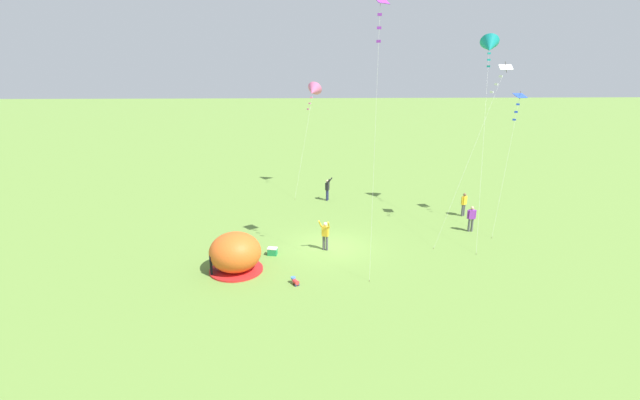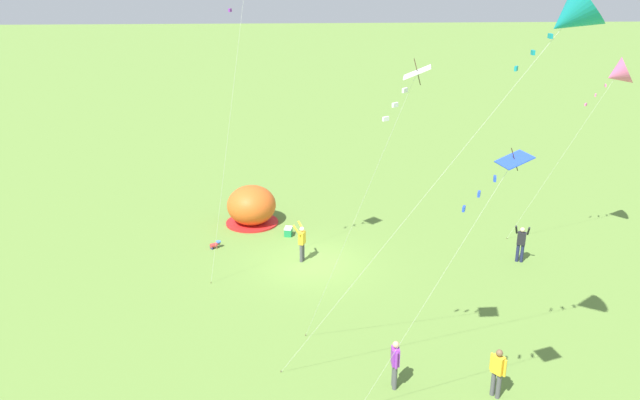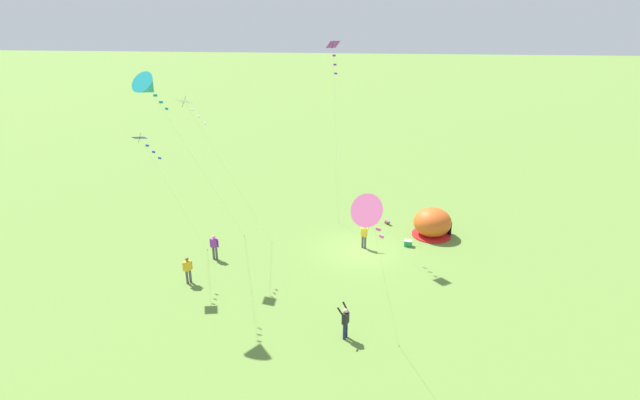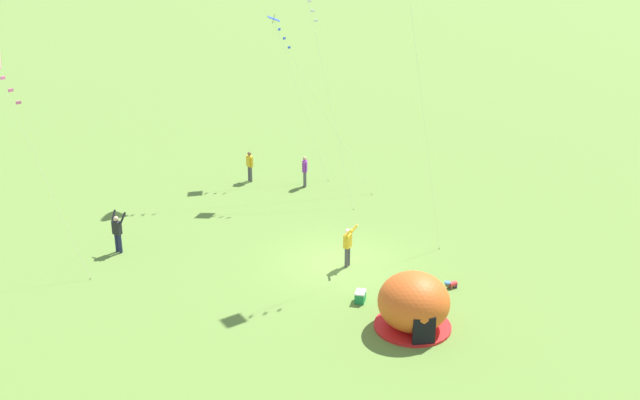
% 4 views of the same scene
% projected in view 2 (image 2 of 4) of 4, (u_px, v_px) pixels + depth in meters
% --- Properties ---
extents(ground_plane, '(300.00, 300.00, 0.00)m').
position_uv_depth(ground_plane, '(311.00, 263.00, 29.01)').
color(ground_plane, olive).
extents(popup_tent, '(2.81, 2.81, 2.10)m').
position_uv_depth(popup_tent, '(252.00, 206.00, 33.30)').
color(popup_tent, '#D8591E').
rests_on(popup_tent, ground).
extents(cooler_box, '(0.59, 0.46, 0.44)m').
position_uv_depth(cooler_box, '(288.00, 231.00, 32.00)').
color(cooler_box, '#1E8C4C').
rests_on(cooler_box, ground).
extents(toddler_crawling, '(0.43, 0.54, 0.32)m').
position_uv_depth(toddler_crawling, '(215.00, 245.00, 30.55)').
color(toddler_crawling, red).
rests_on(toddler_crawling, ground).
extents(person_near_tent, '(0.72, 0.63, 1.89)m').
position_uv_depth(person_near_tent, '(302.00, 241.00, 28.90)').
color(person_near_tent, '#4C4C51').
rests_on(person_near_tent, ground).
extents(person_flying_kite, '(0.63, 0.72, 1.89)m').
position_uv_depth(person_flying_kite, '(521.00, 242.00, 28.81)').
color(person_flying_kite, '#1E2347').
rests_on(person_flying_kite, ground).
extents(person_strolling, '(0.49, 0.42, 1.72)m').
position_uv_depth(person_strolling, '(497.00, 371.00, 19.54)').
color(person_strolling, '#4C4C51').
rests_on(person_strolling, ground).
extents(person_far_back, '(0.59, 0.25, 1.72)m').
position_uv_depth(person_far_back, '(395.00, 362.00, 19.98)').
color(person_far_back, '#4C4C51').
rests_on(person_far_back, ground).
extents(kite_teal, '(3.44, 8.22, 12.50)m').
position_uv_depth(kite_teal, '(571.00, 16.00, 15.11)').
color(kite_teal, silver).
rests_on(kite_teal, ground).
extents(kite_blue, '(2.65, 3.54, 8.87)m').
position_uv_depth(kite_blue, '(501.00, 176.00, 14.80)').
color(kite_blue, silver).
rests_on(kite_blue, ground).
extents(kite_white, '(4.80, 3.14, 10.67)m').
position_uv_depth(kite_white, '(408.00, 89.00, 16.14)').
color(kite_white, silver).
rests_on(kite_white, ground).
extents(kite_pink, '(2.54, 4.39, 9.28)m').
position_uv_depth(kite_pink, '(617.00, 74.00, 27.43)').
color(kite_pink, silver).
rests_on(kite_pink, ground).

